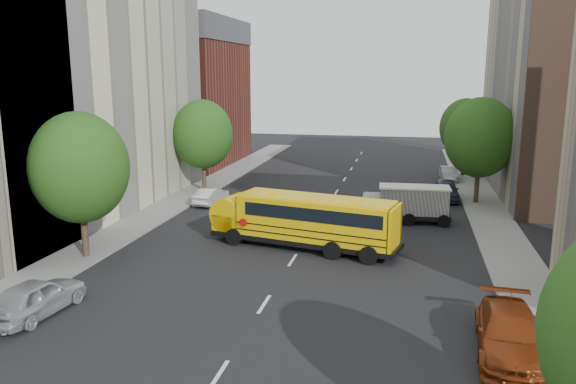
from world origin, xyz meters
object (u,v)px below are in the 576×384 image
(street_tree_5, at_px, (465,128))
(parked_car_0, at_px, (36,297))
(street_tree_2, at_px, (203,134))
(parked_car_3, at_px, (509,334))
(parked_car_1, at_px, (211,196))
(safari_truck, at_px, (407,203))
(school_bus, at_px, (302,218))
(street_tree_1, at_px, (80,168))
(street_tree_4, at_px, (480,138))
(parked_car_5, at_px, (449,174))
(parked_car_4, at_px, (446,190))

(street_tree_5, height_order, parked_car_0, street_tree_5)
(street_tree_2, xyz_separation_m, parked_car_3, (20.60, -24.45, -4.04))
(street_tree_2, height_order, parked_car_1, street_tree_2)
(street_tree_2, relative_size, safari_truck, 1.32)
(street_tree_2, relative_size, parked_car_1, 1.99)
(parked_car_0, bearing_deg, school_bus, -122.51)
(street_tree_1, height_order, street_tree_2, street_tree_1)
(street_tree_1, relative_size, school_bus, 0.70)
(street_tree_2, bearing_deg, street_tree_5, 28.61)
(street_tree_1, bearing_deg, street_tree_4, 39.29)
(street_tree_2, xyz_separation_m, parked_car_0, (2.11, -25.05, -4.04))
(safari_truck, bearing_deg, street_tree_5, 71.88)
(street_tree_1, distance_m, street_tree_4, 28.43)
(safari_truck, xyz_separation_m, parked_car_0, (-14.76, -18.44, -0.51))
(parked_car_3, bearing_deg, parked_car_5, 94.08)
(street_tree_2, height_order, street_tree_4, street_tree_4)
(street_tree_2, bearing_deg, street_tree_1, -90.00)
(street_tree_1, xyz_separation_m, parked_car_3, (20.60, -6.45, -4.16))
(street_tree_4, height_order, parked_car_0, street_tree_4)
(parked_car_0, height_order, parked_car_1, parked_car_0)
(street_tree_1, height_order, street_tree_4, street_tree_4)
(school_bus, distance_m, safari_truck, 9.15)
(street_tree_4, relative_size, parked_car_4, 1.74)
(parked_car_0, relative_size, parked_car_4, 0.99)
(parked_car_0, bearing_deg, parked_car_5, -112.42)
(street_tree_4, xyz_separation_m, parked_car_3, (-1.40, -24.45, -4.29))
(street_tree_2, relative_size, parked_car_0, 1.67)
(safari_truck, bearing_deg, school_bus, -131.93)
(street_tree_5, bearing_deg, parked_car_0, -118.23)
(street_tree_2, relative_size, street_tree_4, 0.95)
(street_tree_1, relative_size, safari_truck, 1.35)
(street_tree_4, bearing_deg, safari_truck, -127.85)
(street_tree_4, distance_m, street_tree_5, 12.01)
(parked_car_0, distance_m, parked_car_4, 31.48)
(school_bus, relative_size, parked_car_0, 2.44)
(school_bus, bearing_deg, parked_car_1, 146.23)
(street_tree_4, distance_m, parked_car_4, 4.91)
(street_tree_1, distance_m, safari_truck, 20.68)
(parked_car_3, bearing_deg, parked_car_0, -174.17)
(safari_truck, distance_m, parked_car_1, 14.84)
(street_tree_4, relative_size, parked_car_3, 1.49)
(street_tree_4, distance_m, parked_car_0, 32.27)
(street_tree_2, distance_m, street_tree_4, 22.00)
(street_tree_2, height_order, street_tree_5, street_tree_2)
(street_tree_5, xyz_separation_m, school_bus, (-10.91, -25.68, -2.97))
(street_tree_1, height_order, street_tree_5, street_tree_1)
(parked_car_3, xyz_separation_m, parked_car_4, (-0.80, 25.43, 0.00))
(safari_truck, bearing_deg, parked_car_5, 74.34)
(street_tree_1, height_order, safari_truck, street_tree_1)
(street_tree_2, height_order, school_bus, street_tree_2)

